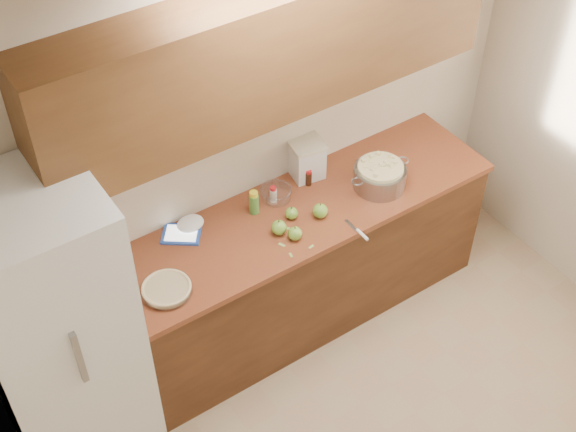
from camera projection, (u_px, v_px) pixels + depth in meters
room_shell at (476, 347)px, 3.51m from camera, size 3.60×3.60×3.60m
counter_run at (288, 269)px, 4.97m from camera, size 2.64×0.68×0.92m
upper_cabinets at (271, 51)px, 4.04m from camera, size 2.60×0.34×0.70m
fridge at (57, 332)px, 4.07m from camera, size 0.70×0.70×1.80m
pie at (167, 289)px, 4.22m from camera, size 0.27×0.27×0.04m
colander at (380, 176)px, 4.80m from camera, size 0.42×0.32×0.16m
flour_canister at (306, 158)px, 4.84m from camera, size 0.23×0.23×0.25m
tablet at (181, 234)px, 4.54m from camera, size 0.27×0.26×0.02m
paring_knife at (361, 233)px, 4.54m from camera, size 0.02×0.20×0.02m
lemon_bottle at (254, 203)px, 4.63m from camera, size 0.06×0.06×0.16m
cinnamon_shaker at (273, 194)px, 4.72m from camera, size 0.04×0.04×0.11m
vanilla_bottle at (309, 178)px, 4.82m from camera, size 0.04×0.04×0.11m
mixing_bowl at (276, 193)px, 4.74m from camera, size 0.19×0.19×0.07m
paper_towel at (190, 223)px, 4.56m from camera, size 0.20×0.18×0.07m
apple_left at (279, 228)px, 4.52m from camera, size 0.09×0.09×0.10m
apple_center at (292, 213)px, 4.62m from camera, size 0.07×0.07×0.09m
apple_front at (295, 234)px, 4.49m from camera, size 0.08×0.08×0.09m
apple_extra at (320, 211)px, 4.62m from camera, size 0.09×0.09×0.10m
peel_a at (286, 228)px, 4.58m from camera, size 0.04×0.04×0.00m
peel_b at (282, 245)px, 4.49m from camera, size 0.03×0.04×0.00m
peel_c at (291, 255)px, 4.43m from camera, size 0.02×0.04×0.00m
peel_d at (311, 247)px, 4.47m from camera, size 0.04×0.02×0.00m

